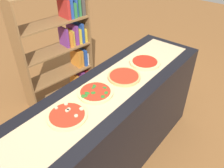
% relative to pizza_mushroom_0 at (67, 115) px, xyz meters
% --- Properties ---
extents(ground_plane, '(12.00, 12.00, 0.00)m').
position_rel_pizza_mushroom_0_xyz_m(ground_plane, '(0.45, -0.02, -0.93)').
color(ground_plane, brown).
extents(counter, '(2.06, 0.59, 0.92)m').
position_rel_pizza_mushroom_0_xyz_m(counter, '(0.45, -0.02, -0.47)').
color(counter, black).
rests_on(counter, ground_plane).
extents(parchment_paper, '(1.92, 0.38, 0.00)m').
position_rel_pizza_mushroom_0_xyz_m(parchment_paper, '(0.45, -0.02, -0.01)').
color(parchment_paper, tan).
rests_on(parchment_paper, counter).
extents(pizza_mushroom_0, '(0.27, 0.27, 0.02)m').
position_rel_pizza_mushroom_0_xyz_m(pizza_mushroom_0, '(0.00, 0.00, 0.00)').
color(pizza_mushroom_0, '#E5C17F').
rests_on(pizza_mushroom_0, parchment_paper).
extents(pizza_spinach_1, '(0.27, 0.27, 0.03)m').
position_rel_pizza_mushroom_0_xyz_m(pizza_spinach_1, '(0.30, 0.02, 0.00)').
color(pizza_spinach_1, '#E5C17F').
rests_on(pizza_spinach_1, parchment_paper).
extents(pizza_plain_2, '(0.27, 0.27, 0.02)m').
position_rel_pizza_mushroom_0_xyz_m(pizza_plain_2, '(0.60, -0.02, 0.00)').
color(pizza_plain_2, tan).
rests_on(pizza_plain_2, parchment_paper).
extents(pizza_plain_3, '(0.28, 0.28, 0.02)m').
position_rel_pizza_mushroom_0_xyz_m(pizza_plain_3, '(0.91, -0.03, 0.00)').
color(pizza_plain_3, '#E5C17F').
rests_on(pizza_plain_3, parchment_paper).
extents(bookshelf, '(0.93, 0.41, 1.39)m').
position_rel_pizza_mushroom_0_xyz_m(bookshelf, '(0.97, 1.15, -0.24)').
color(bookshelf, brown).
rests_on(bookshelf, ground_plane).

